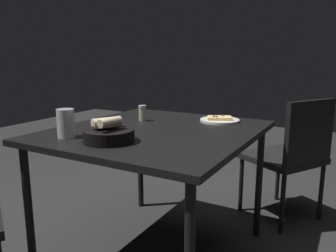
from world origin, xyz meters
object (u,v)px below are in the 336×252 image
object	(u,v)px
chair_far	(292,151)
dining_table	(156,140)
pizza_plate	(220,120)
beer_glass	(66,125)
pepper_shaker	(142,114)
bread_basket	(109,134)

from	to	relation	value
chair_far	dining_table	bearing A→B (deg)	144.88
dining_table	chair_far	size ratio (longest dim) A/B	1.29
dining_table	pizza_plate	world-z (taller)	pizza_plate
beer_glass	chair_far	world-z (taller)	beer_glass
pizza_plate	beer_glass	distance (m)	0.88
beer_glass	pepper_shaker	world-z (taller)	beer_glass
pizza_plate	chair_far	bearing A→B (deg)	-38.35
dining_table	bread_basket	size ratio (longest dim) A/B	4.77
pepper_shaker	bread_basket	bearing A→B (deg)	-163.02
bread_basket	pepper_shaker	world-z (taller)	bread_basket
pepper_shaker	chair_far	world-z (taller)	chair_far
pepper_shaker	chair_far	size ratio (longest dim) A/B	0.11
bread_basket	beer_glass	bearing A→B (deg)	98.53
beer_glass	pepper_shaker	xyz separation A→B (m)	(0.53, -0.08, -0.02)
bread_basket	pepper_shaker	distance (m)	0.52
dining_table	bread_basket	bearing A→B (deg)	172.50
bread_basket	pepper_shaker	xyz separation A→B (m)	(0.50, 0.15, 0.00)
pizza_plate	beer_glass	size ratio (longest dim) A/B	1.70
pizza_plate	chair_far	size ratio (longest dim) A/B	0.27
bread_basket	pizza_plate	bearing A→B (deg)	-20.53
pepper_shaker	pizza_plate	bearing A→B (deg)	-64.12
dining_table	pepper_shaker	distance (m)	0.27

